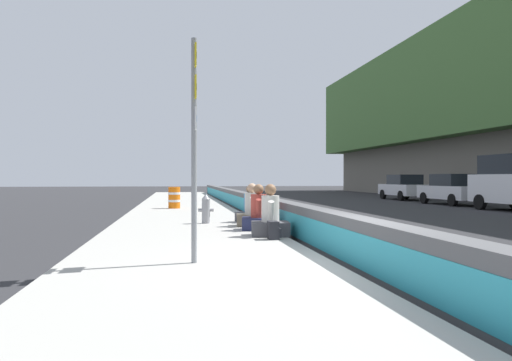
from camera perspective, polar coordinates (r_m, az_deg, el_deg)
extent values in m
plane|color=#2B2B2D|center=(8.27, 12.42, -10.18)|extent=(160.00, 160.00, 0.00)
cube|color=#A8A59E|center=(7.71, -6.56, -10.42)|extent=(80.00, 4.40, 0.14)
cube|color=#545456|center=(8.20, 12.43, -7.26)|extent=(76.00, 0.44, 0.85)
cube|color=teal|center=(8.13, 10.93, -7.63)|extent=(74.48, 0.01, 0.54)
cylinder|color=gray|center=(8.07, -7.08, 3.41)|extent=(0.09, 0.09, 3.60)
cube|color=yellow|center=(8.28, -6.95, 13.82)|extent=(0.44, 0.02, 0.36)
cube|color=black|center=(8.28, -6.85, 13.82)|extent=(0.30, 0.01, 0.10)
cube|color=yellow|center=(8.18, -6.95, 10.42)|extent=(0.44, 0.02, 0.36)
cube|color=black|center=(8.18, -6.85, 10.41)|extent=(0.30, 0.01, 0.10)
cube|color=white|center=(8.11, -6.94, 6.93)|extent=(0.44, 0.02, 0.36)
cube|color=#1956AD|center=(8.11, -6.84, 6.93)|extent=(0.30, 0.01, 0.10)
cylinder|color=gray|center=(15.02, -5.74, -3.52)|extent=(0.24, 0.24, 0.72)
cone|color=gray|center=(15.00, -5.74, -1.84)|extent=(0.26, 0.26, 0.16)
cylinder|color=gray|center=(15.03, -5.09, -3.38)|extent=(0.10, 0.12, 0.10)
cylinder|color=gray|center=(15.01, -6.39, -3.38)|extent=(0.10, 0.12, 0.10)
cube|color=#424247|center=(11.79, 1.65, -5.53)|extent=(0.84, 0.96, 0.33)
cylinder|color=beige|center=(11.75, 1.65, -3.24)|extent=(0.42, 0.42, 0.62)
sphere|color=#8E6647|center=(11.73, 1.65, -1.07)|extent=(0.27, 0.27, 0.27)
cylinder|color=beige|center=(11.98, 1.58, -3.46)|extent=(0.33, 0.18, 0.54)
cylinder|color=beige|center=(11.52, 1.73, -3.61)|extent=(0.33, 0.18, 0.54)
cube|color=#23284C|center=(13.12, 0.30, -4.94)|extent=(0.85, 0.96, 0.32)
cylinder|color=#AD3D33|center=(13.09, 0.30, -2.92)|extent=(0.41, 0.41, 0.61)
sphere|color=#8E6647|center=(13.07, 0.30, -1.00)|extent=(0.27, 0.27, 0.27)
cylinder|color=#AD3D33|center=(13.32, 0.29, -3.12)|extent=(0.33, 0.19, 0.53)
cylinder|color=#AD3D33|center=(12.87, 0.31, -3.25)|extent=(0.33, 0.19, 0.53)
cube|color=#706651|center=(14.17, -0.46, -4.55)|extent=(0.83, 0.94, 0.32)
cylinder|color=beige|center=(14.14, -0.46, -2.66)|extent=(0.41, 0.41, 0.61)
sphere|color=tan|center=(14.12, -0.46, -0.87)|extent=(0.27, 0.27, 0.27)
cylinder|color=beige|center=(14.37, -0.49, -2.86)|extent=(0.33, 0.18, 0.54)
cylinder|color=beige|center=(13.91, -0.43, -2.96)|extent=(0.33, 0.18, 0.54)
cube|color=#424247|center=(15.44, -0.67, -4.18)|extent=(0.79, 0.90, 0.30)
cylinder|color=#427FB7|center=(15.41, -0.67, -2.55)|extent=(0.39, 0.39, 0.57)
sphere|color=#8E6647|center=(15.39, -0.67, -1.02)|extent=(0.25, 0.25, 0.25)
cylinder|color=#427FB7|center=(15.62, -0.89, -2.73)|extent=(0.31, 0.17, 0.51)
cylinder|color=#427FB7|center=(15.21, -0.45, -2.81)|extent=(0.31, 0.17, 0.51)
cube|color=#232328|center=(11.11, 1.96, -5.70)|extent=(0.32, 0.22, 0.40)
cube|color=#232328|center=(11.14, 2.67, -5.99)|extent=(0.22, 0.06, 0.20)
cylinder|color=orange|center=(22.53, -9.31, -1.94)|extent=(0.52, 0.52, 0.95)
cylinder|color=white|center=(22.52, -9.31, -1.46)|extent=(0.54, 0.54, 0.10)
cylinder|color=white|center=(22.53, -9.31, -2.31)|extent=(0.54, 0.54, 0.10)
cylinder|color=black|center=(25.71, 24.21, -2.26)|extent=(0.73, 0.25, 0.72)
cube|color=silver|center=(29.72, 21.47, -1.27)|extent=(4.55, 1.92, 0.72)
cube|color=black|center=(29.62, 21.58, 0.06)|extent=(2.24, 1.68, 0.66)
cylinder|color=black|center=(30.53, 18.66, -1.90)|extent=(0.67, 0.24, 0.66)
cylinder|color=black|center=(31.41, 21.41, -1.84)|extent=(0.67, 0.24, 0.66)
cylinder|color=black|center=(28.05, 21.54, -2.10)|extent=(0.67, 0.24, 0.66)
cylinder|color=black|center=(29.01, 24.43, -2.03)|extent=(0.67, 0.24, 0.66)
cube|color=silver|center=(35.29, 16.52, -1.01)|extent=(4.51, 1.82, 0.72)
cube|color=black|center=(35.19, 16.59, 0.11)|extent=(2.21, 1.63, 0.66)
cylinder|color=black|center=(36.25, 14.31, -1.54)|extent=(0.66, 0.22, 0.66)
cylinder|color=black|center=(36.97, 16.77, -1.51)|extent=(0.66, 0.22, 0.66)
cylinder|color=black|center=(33.63, 16.24, -1.69)|extent=(0.66, 0.22, 0.66)
cylinder|color=black|center=(34.40, 18.85, -1.65)|extent=(0.66, 0.22, 0.66)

